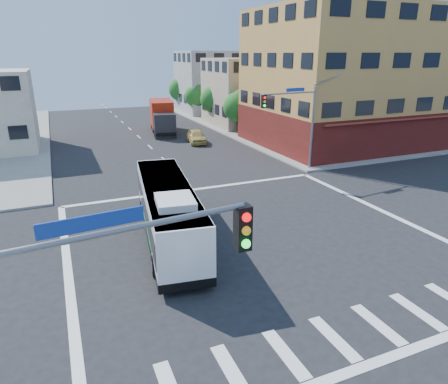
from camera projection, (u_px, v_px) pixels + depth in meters
name	position (u px, v px, depth m)	size (l,w,h in m)	color
ground	(256.00, 241.00, 21.50)	(120.00, 120.00, 0.00)	black
sidewalk_ne	(349.00, 115.00, 64.81)	(50.00, 50.00, 0.15)	gray
corner_building_ne	(344.00, 90.00, 43.00)	(18.10, 15.44, 14.00)	#B67B41
building_east_near	(253.00, 92.00, 55.83)	(12.06, 10.06, 9.00)	tan
building_east_far	(216.00, 82.00, 67.84)	(12.06, 10.06, 10.00)	#AAAAA5
signal_mast_ne	(297.00, 113.00, 32.45)	(7.91, 1.13, 8.07)	slate
signal_mast_sw	(87.00, 320.00, 7.27)	(7.91, 1.01, 8.07)	slate
street_tree_a	(239.00, 105.00, 48.99)	(3.60, 3.60, 5.53)	#392414
street_tree_b	(215.00, 97.00, 55.90)	(3.80, 3.80, 5.79)	#392414
street_tree_c	(196.00, 95.00, 62.95)	(3.40, 3.40, 5.29)	#392414
street_tree_d	(181.00, 88.00, 69.78)	(4.00, 4.00, 6.03)	#392414
transit_bus	(168.00, 211.00, 21.21)	(3.98, 11.64, 3.38)	black
box_truck	(162.00, 118.00, 50.44)	(4.01, 9.09, 3.95)	#232327
parked_car	(196.00, 136.00, 44.95)	(1.77, 4.41, 1.50)	tan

